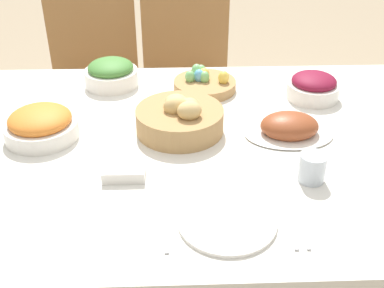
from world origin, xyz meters
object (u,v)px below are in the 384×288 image
(knife, at_px, (287,220))
(chair_far_left, at_px, (95,88))
(egg_basket, at_px, (204,83))
(ham_platter, at_px, (289,128))
(spoon, at_px, (300,220))
(chair_far_center, at_px, (189,87))
(carrot_bowl, at_px, (41,125))
(green_salad_bowl, at_px, (111,73))
(fork, at_px, (166,223))
(drinking_cup, at_px, (312,168))
(bread_basket, at_px, (180,118))
(beet_salad_bowl, at_px, (313,87))
(butter_dish, at_px, (124,172))
(dinner_plate, at_px, (227,221))

(knife, bearing_deg, chair_far_left, 116.09)
(egg_basket, distance_m, ham_platter, 0.41)
(ham_platter, xyz_separation_m, spoon, (-0.05, -0.39, -0.02))
(chair_far_center, xyz_separation_m, ham_platter, (0.28, -0.88, 0.27))
(egg_basket, relative_size, spoon, 1.14)
(carrot_bowl, relative_size, green_salad_bowl, 1.14)
(chair_far_left, bearing_deg, egg_basket, -51.51)
(fork, relative_size, knife, 1.00)
(ham_platter, height_order, green_salad_bowl, green_salad_bowl)
(egg_basket, xyz_separation_m, drinking_cup, (0.25, -0.56, 0.01))
(knife, bearing_deg, fork, 179.13)
(chair_far_left, distance_m, chair_far_center, 0.45)
(ham_platter, bearing_deg, knife, -102.11)
(chair_far_left, height_order, fork, chair_far_left)
(bread_basket, height_order, beet_salad_bowl, bread_basket)
(knife, distance_m, drinking_cup, 0.19)
(beet_salad_bowl, xyz_separation_m, drinking_cup, (-0.12, -0.48, -0.00))
(chair_far_left, bearing_deg, green_salad_bowl, -76.11)
(knife, bearing_deg, beet_salad_bowl, 70.37)
(chair_far_left, distance_m, drinking_cup, 1.36)
(ham_platter, relative_size, knife, 1.38)
(bread_basket, distance_m, beet_salad_bowl, 0.51)
(ham_platter, height_order, beet_salad_bowl, beet_salad_bowl)
(chair_far_center, bearing_deg, egg_basket, -92.30)
(ham_platter, height_order, knife, ham_platter)
(egg_basket, relative_size, butter_dish, 2.00)
(egg_basket, relative_size, green_salad_bowl, 1.15)
(bread_basket, bearing_deg, dinner_plate, -76.54)
(spoon, bearing_deg, beet_salad_bowl, 74.54)
(chair_far_center, height_order, spoon, chair_far_center)
(chair_far_left, bearing_deg, chair_far_center, -3.55)
(chair_far_left, height_order, drinking_cup, chair_far_left)
(egg_basket, bearing_deg, butter_dish, -114.64)
(chair_far_left, height_order, spoon, chair_far_left)
(knife, relative_size, spoon, 1.00)
(green_salad_bowl, xyz_separation_m, fork, (0.21, -0.77, -0.04))
(chair_far_center, height_order, dinner_plate, chair_far_center)
(butter_dish, bearing_deg, chair_far_left, 102.99)
(bread_basket, bearing_deg, carrot_bowl, -176.88)
(ham_platter, height_order, drinking_cup, drinking_cup)
(knife, bearing_deg, spoon, -0.87)
(chair_far_center, height_order, butter_dish, chair_far_center)
(dinner_plate, bearing_deg, green_salad_bowl, 114.28)
(chair_far_center, distance_m, dinner_plate, 1.30)
(carrot_bowl, distance_m, dinner_plate, 0.66)
(chair_far_left, relative_size, dinner_plate, 3.95)
(green_salad_bowl, relative_size, spoon, 0.99)
(egg_basket, xyz_separation_m, fork, (-0.13, -0.72, -0.02))
(chair_far_center, xyz_separation_m, beet_salad_bowl, (0.41, -0.63, 0.29))
(drinking_cup, bearing_deg, dinner_plate, -145.60)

